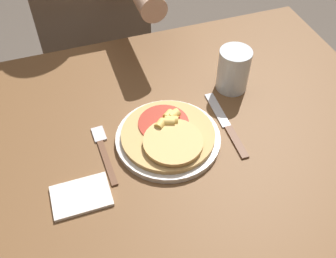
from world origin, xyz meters
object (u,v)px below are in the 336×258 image
plate (168,139)px  pizza (169,134)px  drinking_glass (233,70)px  fork (104,150)px  person_diner (90,6)px  knife (226,125)px  dining_table (185,168)px

plate → pizza: pizza is taller
drinking_glass → fork: bearing=-163.7°
person_diner → knife: bearing=-73.6°
plate → knife: (0.15, -0.00, -0.00)m
plate → knife: plate is taller
pizza → drinking_glass: (0.22, 0.13, 0.03)m
dining_table → person_diner: (-0.09, 0.69, 0.10)m
dining_table → drinking_glass: drinking_glass is taller
person_diner → plate: bearing=-85.6°
fork → pizza: bearing=-7.8°
plate → fork: 0.15m
plate → person_diner: bearing=94.4°
plate → fork: size_ratio=1.38×
fork → drinking_glass: (0.37, 0.11, 0.05)m
fork → dining_table: bearing=-6.8°
pizza → drinking_glass: drinking_glass is taller
drinking_glass → person_diner: person_diner is taller
dining_table → knife: knife is taller
knife → drinking_glass: bearing=60.8°
fork → person_diner: 0.67m
dining_table → pizza: bearing=176.7°
fork → plate: bearing=-6.6°
plate → knife: bearing=-0.2°
dining_table → person_diner: person_diner is taller
dining_table → pizza: pizza is taller
pizza → knife: (0.15, 0.00, -0.02)m
dining_table → pizza: (-0.04, 0.00, 0.14)m
fork → drinking_glass: 0.38m
drinking_glass → person_diner: 0.62m
pizza → fork: pizza is taller
plate → person_diner: 0.68m
plate → knife: size_ratio=1.10×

